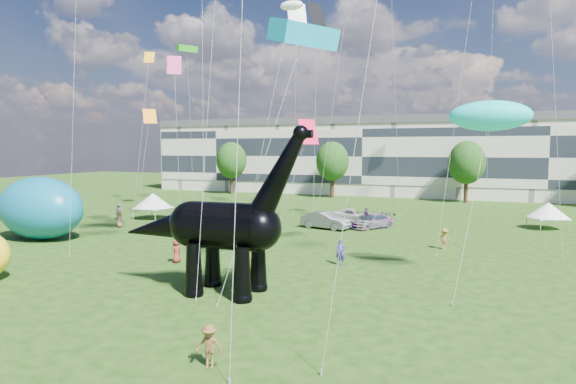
% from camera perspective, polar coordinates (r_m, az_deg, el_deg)
% --- Properties ---
extents(ground, '(220.00, 220.00, 0.00)m').
position_cam_1_polar(ground, '(23.88, -2.23, -13.85)').
color(ground, '#16330C').
rests_on(ground, ground).
extents(terrace_row, '(78.00, 11.00, 12.00)m').
position_cam_1_polar(terrace_row, '(84.46, 9.58, 3.87)').
color(terrace_row, beige).
rests_on(terrace_row, ground).
extents(tree_far_left, '(5.20, 5.20, 9.44)m').
position_cam_1_polar(tree_far_left, '(83.40, -6.73, 4.09)').
color(tree_far_left, '#382314').
rests_on(tree_far_left, ground).
extents(tree_mid_left, '(5.20, 5.20, 9.44)m').
position_cam_1_polar(tree_mid_left, '(76.66, 5.28, 4.02)').
color(tree_mid_left, '#382314').
rests_on(tree_mid_left, ground).
extents(tree_mid_right, '(5.20, 5.20, 9.44)m').
position_cam_1_polar(tree_mid_right, '(73.74, 20.43, 3.67)').
color(tree_mid_right, '#382314').
rests_on(tree_mid_right, ground).
extents(dinosaur_sculpture, '(11.34, 3.18, 9.29)m').
position_cam_1_polar(dinosaur_sculpture, '(26.21, -8.31, -4.27)').
color(dinosaur_sculpture, black).
rests_on(dinosaur_sculpture, ground).
extents(car_silver, '(3.53, 4.77, 1.51)m').
position_cam_1_polar(car_silver, '(52.52, -8.27, -2.59)').
color(car_silver, '#AAAAAE').
rests_on(car_silver, ground).
extents(car_grey, '(5.17, 2.83, 1.62)m').
position_cam_1_polar(car_grey, '(47.01, 4.47, -3.39)').
color(car_grey, slate).
rests_on(car_grey, ground).
extents(car_white, '(5.27, 3.11, 1.38)m').
position_cam_1_polar(car_white, '(51.79, 7.76, -2.76)').
color(car_white, silver).
rests_on(car_white, ground).
extents(car_dark, '(4.27, 5.02, 1.38)m').
position_cam_1_polar(car_dark, '(47.93, 9.95, -3.43)').
color(car_dark, '#595960').
rests_on(car_dark, ground).
extents(gazebo_near, '(4.80, 4.80, 2.60)m').
position_cam_1_polar(gazebo_near, '(53.04, 28.46, -1.91)').
color(gazebo_near, white).
rests_on(gazebo_near, ground).
extents(gazebo_left, '(4.32, 4.32, 2.87)m').
position_cam_1_polar(gazebo_left, '(55.56, -15.71, -1.00)').
color(gazebo_left, silver).
rests_on(gazebo_left, ground).
extents(inflatable_teal, '(9.12, 6.22, 5.40)m').
position_cam_1_polar(inflatable_teal, '(46.47, -27.27, -1.70)').
color(inflatable_teal, '#0B6A8E').
rests_on(inflatable_teal, ground).
extents(visitors, '(51.15, 44.58, 1.85)m').
position_cam_1_polar(visitors, '(39.90, 5.26, -4.85)').
color(visitors, '#95624A').
rests_on(visitors, ground).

